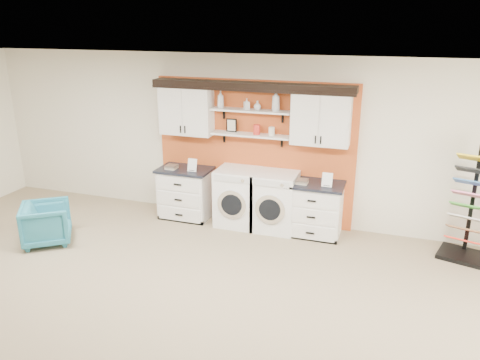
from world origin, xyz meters
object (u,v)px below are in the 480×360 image
(dryer, at_px, (275,201))
(sample_rack, at_px, (467,223))
(base_cabinet_left, at_px, (186,193))
(washer, at_px, (238,197))
(base_cabinet_right, at_px, (315,209))
(armchair, at_px, (47,223))

(dryer, relative_size, sample_rack, 0.56)
(base_cabinet_left, bearing_deg, sample_rack, -1.03)
(washer, xyz_separation_m, sample_rack, (3.51, -0.08, 0.05))
(base_cabinet_left, height_order, dryer, dryer)
(base_cabinet_left, height_order, base_cabinet_right, base_cabinet_left)
(washer, height_order, dryer, washer)
(washer, bearing_deg, armchair, -147.98)
(washer, relative_size, sample_rack, 0.57)
(washer, bearing_deg, base_cabinet_left, 179.80)
(dryer, height_order, armchair, dryer)
(base_cabinet_right, bearing_deg, sample_rack, -2.08)
(base_cabinet_right, distance_m, sample_rack, 2.22)
(base_cabinet_right, height_order, sample_rack, sample_rack)
(base_cabinet_right, distance_m, armchair, 4.21)
(washer, height_order, sample_rack, sample_rack)
(base_cabinet_left, distance_m, base_cabinet_right, 2.26)
(washer, distance_m, dryer, 0.64)
(sample_rack, bearing_deg, washer, -165.05)
(armchair, bearing_deg, dryer, -98.71)
(washer, relative_size, armchair, 1.39)
(base_cabinet_left, relative_size, washer, 0.93)
(base_cabinet_left, relative_size, armchair, 1.29)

